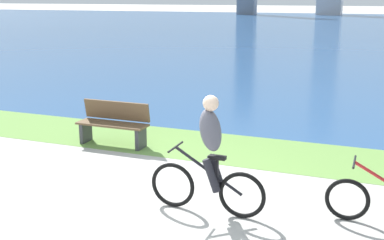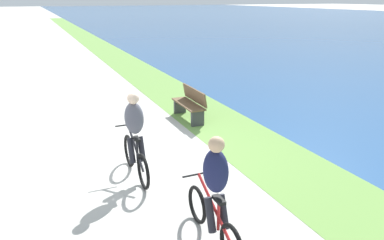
{
  "view_description": "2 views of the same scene",
  "coord_description": "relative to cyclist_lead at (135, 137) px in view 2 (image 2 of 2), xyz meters",
  "views": [
    {
      "loc": [
        3.02,
        -6.19,
        3.01
      ],
      "look_at": [
        0.5,
        0.32,
        1.23
      ],
      "focal_mm": 45.51,
      "sensor_mm": 36.0,
      "label": 1
    },
    {
      "loc": [
        7.32,
        -1.72,
        3.36
      ],
      "look_at": [
        1.26,
        0.93,
        1.14
      ],
      "focal_mm": 34.43,
      "sensor_mm": 36.0,
      "label": 2
    }
  ],
  "objects": [
    {
      "name": "cyclist_trailing",
      "position": [
        2.44,
        0.46,
        -0.02
      ],
      "size": [
        1.69,
        0.52,
        1.64
      ],
      "color": "black",
      "rests_on": "ground"
    },
    {
      "name": "cyclist_lead",
      "position": [
        0.0,
        0.0,
        0.0
      ],
      "size": [
        1.72,
        0.52,
        1.71
      ],
      "color": "black",
      "rests_on": "ground"
    },
    {
      "name": "grass_strip_bayside",
      "position": [
        -0.92,
        2.98,
        -0.84
      ],
      "size": [
        120.0,
        2.01,
        0.01
      ],
      "primitive_type": "cube",
      "color": "#6B9947",
      "rests_on": "ground"
    },
    {
      "name": "ground_plane",
      "position": [
        -0.92,
        0.11,
        -0.84
      ],
      "size": [
        300.0,
        300.0,
        0.0
      ],
      "primitive_type": "plane",
      "color": "#B2AFA8"
    },
    {
      "name": "bench_near_path",
      "position": [
        -2.92,
        2.4,
        -0.39
      ],
      "size": [
        1.5,
        0.47,
        0.9
      ],
      "color": "brown",
      "rests_on": "ground"
    }
  ]
}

